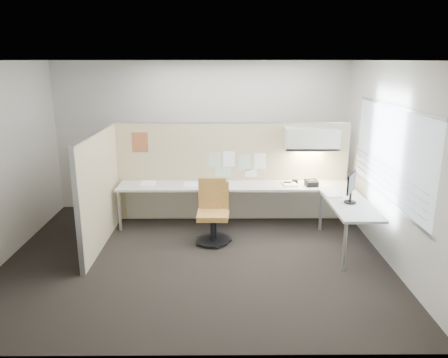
{
  "coord_description": "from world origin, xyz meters",
  "views": [
    {
      "loc": [
        0.36,
        -5.93,
        2.81
      ],
      "look_at": [
        0.41,
        0.8,
        0.96
      ],
      "focal_mm": 35.0,
      "sensor_mm": 36.0,
      "label": 1
    }
  ],
  "objects_px": {
    "chair_right": "(212,214)",
    "phone": "(311,183)",
    "chair_left": "(215,214)",
    "desk": "(255,194)",
    "monitor": "(351,186)"
  },
  "relations": [
    {
      "from": "desk",
      "to": "chair_right",
      "type": "height_order",
      "value": "chair_right"
    },
    {
      "from": "desk",
      "to": "phone",
      "type": "height_order",
      "value": "phone"
    },
    {
      "from": "chair_right",
      "to": "phone",
      "type": "relative_size",
      "value": 4.26
    },
    {
      "from": "chair_left",
      "to": "chair_right",
      "type": "bearing_deg",
      "value": -122.85
    },
    {
      "from": "chair_left",
      "to": "phone",
      "type": "distance_m",
      "value": 1.76
    },
    {
      "from": "desk",
      "to": "chair_right",
      "type": "xyz_separation_m",
      "value": [
        -0.71,
        -0.56,
        -0.14
      ]
    },
    {
      "from": "chair_left",
      "to": "chair_right",
      "type": "distance_m",
      "value": 0.08
    },
    {
      "from": "phone",
      "to": "monitor",
      "type": "bearing_deg",
      "value": -74.93
    },
    {
      "from": "desk",
      "to": "phone",
      "type": "relative_size",
      "value": 17.12
    },
    {
      "from": "chair_right",
      "to": "monitor",
      "type": "distance_m",
      "value": 2.16
    },
    {
      "from": "chair_left",
      "to": "monitor",
      "type": "relative_size",
      "value": 2.03
    },
    {
      "from": "desk",
      "to": "monitor",
      "type": "xyz_separation_m",
      "value": [
        1.37,
        -0.85,
        0.39
      ]
    },
    {
      "from": "monitor",
      "to": "phone",
      "type": "relative_size",
      "value": 1.95
    },
    {
      "from": "desk",
      "to": "monitor",
      "type": "height_order",
      "value": "monitor"
    },
    {
      "from": "desk",
      "to": "chair_right",
      "type": "distance_m",
      "value": 0.91
    }
  ]
}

